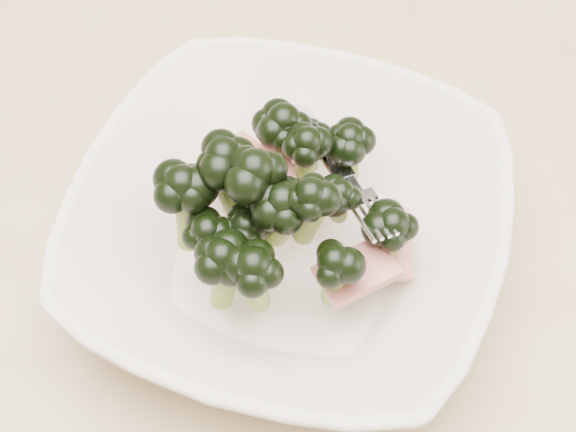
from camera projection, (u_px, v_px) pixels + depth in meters
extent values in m
cube|color=tan|center=(178.00, 248.00, 0.59)|extent=(1.20, 0.80, 0.04)
imported|color=beige|center=(288.00, 229.00, 0.54)|extent=(0.36, 0.36, 0.07)
cylinder|color=#5D6C24|center=(339.00, 208.00, 0.51)|extent=(0.01, 0.02, 0.03)
ellipsoid|color=black|center=(341.00, 193.00, 0.50)|extent=(0.03, 0.03, 0.02)
cylinder|color=#5D6C24|center=(389.00, 245.00, 0.52)|extent=(0.02, 0.02, 0.04)
ellipsoid|color=black|center=(393.00, 224.00, 0.50)|extent=(0.04, 0.04, 0.03)
cylinder|color=#5D6C24|center=(283.00, 224.00, 0.49)|extent=(0.03, 0.02, 0.04)
ellipsoid|color=black|center=(283.00, 201.00, 0.47)|extent=(0.04, 0.04, 0.03)
cylinder|color=#5D6C24|center=(307.00, 154.00, 0.56)|extent=(0.02, 0.02, 0.03)
ellipsoid|color=black|center=(308.00, 136.00, 0.54)|extent=(0.04, 0.04, 0.03)
cylinder|color=#5D6C24|center=(348.00, 160.00, 0.55)|extent=(0.02, 0.01, 0.04)
ellipsoid|color=black|center=(350.00, 138.00, 0.53)|extent=(0.03, 0.03, 0.03)
cylinder|color=#5D6C24|center=(277.00, 145.00, 0.55)|extent=(0.01, 0.02, 0.04)
ellipsoid|color=black|center=(277.00, 123.00, 0.53)|extent=(0.03, 0.03, 0.03)
cylinder|color=#5D6C24|center=(310.00, 222.00, 0.49)|extent=(0.02, 0.02, 0.05)
ellipsoid|color=black|center=(311.00, 194.00, 0.46)|extent=(0.03, 0.03, 0.03)
cylinder|color=#5D6C24|center=(226.00, 281.00, 0.49)|extent=(0.02, 0.01, 0.05)
ellipsoid|color=black|center=(222.00, 256.00, 0.47)|extent=(0.04, 0.04, 0.03)
cylinder|color=#5D6C24|center=(286.00, 150.00, 0.55)|extent=(0.02, 0.02, 0.04)
ellipsoid|color=black|center=(286.00, 128.00, 0.53)|extent=(0.03, 0.03, 0.03)
cylinder|color=#5D6C24|center=(255.00, 291.00, 0.48)|extent=(0.02, 0.03, 0.05)
ellipsoid|color=black|center=(254.00, 265.00, 0.46)|extent=(0.04, 0.04, 0.03)
cylinder|color=#5D6C24|center=(333.00, 280.00, 0.49)|extent=(0.01, 0.02, 0.04)
ellipsoid|color=black|center=(334.00, 261.00, 0.47)|extent=(0.04, 0.04, 0.03)
cylinder|color=#5D6C24|center=(284.00, 146.00, 0.55)|extent=(0.02, 0.03, 0.05)
ellipsoid|color=black|center=(284.00, 121.00, 0.53)|extent=(0.04, 0.04, 0.03)
cylinder|color=#5D6C24|center=(256.00, 200.00, 0.49)|extent=(0.02, 0.03, 0.05)
ellipsoid|color=black|center=(254.00, 169.00, 0.47)|extent=(0.04, 0.04, 0.03)
cylinder|color=#5D6C24|center=(210.00, 248.00, 0.50)|extent=(0.02, 0.02, 0.03)
ellipsoid|color=black|center=(207.00, 230.00, 0.49)|extent=(0.04, 0.04, 0.03)
cylinder|color=#5D6C24|center=(188.00, 214.00, 0.51)|extent=(0.02, 0.03, 0.06)
ellipsoid|color=black|center=(183.00, 184.00, 0.48)|extent=(0.04, 0.04, 0.03)
cylinder|color=#5D6C24|center=(307.00, 162.00, 0.53)|extent=(0.02, 0.02, 0.04)
ellipsoid|color=black|center=(307.00, 142.00, 0.51)|extent=(0.03, 0.03, 0.03)
cylinder|color=#5D6C24|center=(227.00, 187.00, 0.51)|extent=(0.03, 0.02, 0.06)
ellipsoid|color=black|center=(224.00, 155.00, 0.48)|extent=(0.04, 0.04, 0.03)
cylinder|color=#5D6C24|center=(247.00, 241.00, 0.50)|extent=(0.02, 0.02, 0.03)
ellipsoid|color=black|center=(246.00, 225.00, 0.49)|extent=(0.03, 0.03, 0.03)
cube|color=maroon|center=(252.00, 166.00, 0.56)|extent=(0.06, 0.06, 0.01)
cube|color=maroon|center=(289.00, 134.00, 0.56)|extent=(0.04, 0.04, 0.02)
cube|color=maroon|center=(391.00, 244.00, 0.53)|extent=(0.03, 0.05, 0.02)
cube|color=maroon|center=(356.00, 272.00, 0.50)|extent=(0.06, 0.05, 0.01)
cube|color=maroon|center=(220.00, 167.00, 0.56)|extent=(0.04, 0.05, 0.01)
cube|color=maroon|center=(289.00, 185.00, 0.55)|extent=(0.06, 0.05, 0.03)
cube|color=maroon|center=(269.00, 171.00, 0.54)|extent=(0.04, 0.06, 0.03)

